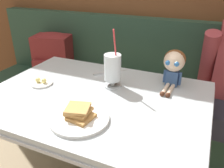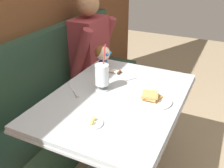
% 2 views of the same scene
% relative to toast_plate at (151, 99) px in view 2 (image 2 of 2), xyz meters
% --- Properties ---
extents(wood_panel_wall, '(4.40, 0.08, 2.40)m').
position_rel_toast_plate_xyz_m(wood_panel_wall, '(-0.04, 1.09, 0.44)').
color(wood_panel_wall, brown).
rests_on(wood_panel_wall, ground).
extents(booth_bench, '(2.60, 0.48, 1.00)m').
position_rel_toast_plate_xyz_m(booth_bench, '(-0.04, 0.85, -0.43)').
color(booth_bench, '#233D2D').
rests_on(booth_bench, ground).
extents(diner_table, '(1.11, 0.81, 0.74)m').
position_rel_toast_plate_xyz_m(diner_table, '(-0.04, 0.22, -0.21)').
color(diner_table, '#B2BCC1').
rests_on(diner_table, ground).
extents(toast_plate, '(0.25, 0.25, 0.06)m').
position_rel_toast_plate_xyz_m(toast_plate, '(0.00, 0.00, 0.00)').
color(toast_plate, white).
rests_on(toast_plate, diner_table).
extents(milkshake_glass, '(0.10, 0.10, 0.32)m').
position_rel_toast_plate_xyz_m(milkshake_glass, '(0.00, 0.35, 0.09)').
color(milkshake_glass, silver).
rests_on(milkshake_glass, diner_table).
extents(butter_saucer, '(0.12, 0.12, 0.04)m').
position_rel_toast_plate_xyz_m(butter_saucer, '(-0.37, 0.21, -0.01)').
color(butter_saucer, white).
rests_on(butter_saucer, diner_table).
extents(butter_knife, '(0.17, 0.19, 0.01)m').
position_rel_toast_plate_xyz_m(butter_knife, '(-0.11, 0.49, -0.01)').
color(butter_knife, silver).
rests_on(butter_knife, diner_table).
extents(seated_doll, '(0.12, 0.22, 0.20)m').
position_rel_toast_plate_xyz_m(seated_doll, '(0.29, 0.49, 0.11)').
color(seated_doll, '#385689').
rests_on(seated_doll, diner_table).
extents(diner_patron, '(0.55, 0.48, 0.81)m').
position_rel_toast_plate_xyz_m(diner_patron, '(0.68, 0.80, -0.01)').
color(diner_patron, maroon).
rests_on(diner_patron, booth_bench).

